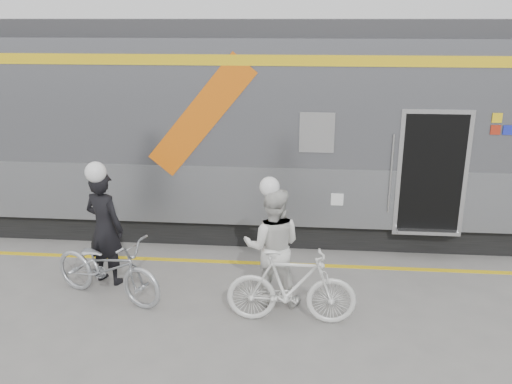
# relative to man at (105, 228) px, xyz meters

# --- Properties ---
(ground) EXTENTS (90.00, 90.00, 0.00)m
(ground) POSITION_rel_man_xyz_m (2.65, -1.27, -0.94)
(ground) COLOR slate
(ground) RESTS_ON ground
(train) EXTENTS (24.00, 3.17, 4.10)m
(train) POSITION_rel_man_xyz_m (3.15, 2.93, 1.12)
(train) COLOR black
(train) RESTS_ON ground
(safety_strip) EXTENTS (24.00, 0.12, 0.01)m
(safety_strip) POSITION_rel_man_xyz_m (2.65, 0.88, -0.93)
(safety_strip) COLOR yellow
(safety_strip) RESTS_ON ground
(man) EXTENTS (0.80, 0.67, 1.87)m
(man) POSITION_rel_man_xyz_m (0.00, 0.00, 0.00)
(man) COLOR black
(man) RESTS_ON ground
(bicycle_left) EXTENTS (2.08, 1.35, 1.03)m
(bicycle_left) POSITION_rel_man_xyz_m (0.20, -0.55, -0.42)
(bicycle_left) COLOR #B2B6BB
(bicycle_left) RESTS_ON ground
(woman) EXTENTS (0.88, 0.69, 1.81)m
(woman) POSITION_rel_man_xyz_m (2.71, -0.43, -0.03)
(woman) COLOR silver
(woman) RESTS_ON ground
(bicycle_right) EXTENTS (1.83, 0.52, 1.10)m
(bicycle_right) POSITION_rel_man_xyz_m (3.01, -0.98, -0.39)
(bicycle_right) COLOR silver
(bicycle_right) RESTS_ON ground
(helmet_man) EXTENTS (0.32, 0.32, 0.32)m
(helmet_man) POSITION_rel_man_xyz_m (0.00, 0.00, 1.10)
(helmet_man) COLOR white
(helmet_man) RESTS_ON man
(helmet_woman) EXTENTS (0.29, 0.29, 0.29)m
(helmet_woman) POSITION_rel_man_xyz_m (2.71, -0.43, 1.02)
(helmet_woman) COLOR white
(helmet_woman) RESTS_ON woman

